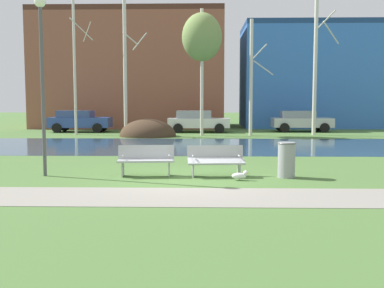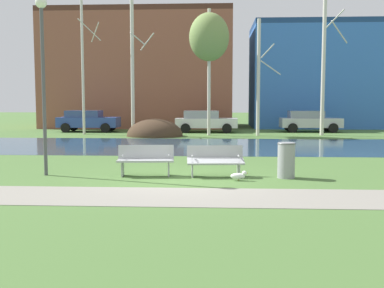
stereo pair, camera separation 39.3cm
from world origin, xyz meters
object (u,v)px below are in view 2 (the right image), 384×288
at_px(streetlamp, 43,56).
at_px(parked_sedan_second_white, 205,121).
at_px(parked_van_nearest_blue, 88,120).
at_px(bench_right, 215,160).
at_px(trash_bin, 286,160).
at_px(parked_hatch_third_silver, 309,121).
at_px(seagull, 239,176).
at_px(bench_left, 146,159).

distance_m(streetlamp, parked_sedan_second_white, 18.98).
relative_size(streetlamp, parked_sedan_second_white, 1.21).
bearing_deg(parked_van_nearest_blue, streetlamp, -77.79).
relative_size(bench_right, trash_bin, 1.66).
height_order(streetlamp, parked_hatch_third_silver, streetlamp).
relative_size(bench_right, parked_sedan_second_white, 0.40).
height_order(trash_bin, seagull, trash_bin).
height_order(streetlamp, parked_sedan_second_white, streetlamp).
xyz_separation_m(bench_right, parked_van_nearest_blue, (-8.87, 18.37, 0.31)).
xyz_separation_m(streetlamp, parked_van_nearest_blue, (-3.99, 18.42, -2.61)).
height_order(bench_left, parked_van_nearest_blue, parked_van_nearest_blue).
xyz_separation_m(bench_right, parked_hatch_third_silver, (6.34, 18.98, 0.29)).
height_order(seagull, parked_sedan_second_white, parked_sedan_second_white).
distance_m(bench_left, parked_van_nearest_blue, 19.62).
height_order(trash_bin, parked_van_nearest_blue, parked_van_nearest_blue).
bearing_deg(seagull, bench_left, 165.73).
distance_m(bench_right, parked_van_nearest_blue, 20.40).
relative_size(trash_bin, parked_van_nearest_blue, 0.24).
distance_m(trash_bin, parked_hatch_third_silver, 19.62).
bearing_deg(bench_left, parked_van_nearest_blue, 110.53).
height_order(parked_van_nearest_blue, parked_sedan_second_white, same).
relative_size(bench_left, streetlamp, 0.33).
bearing_deg(parked_hatch_third_silver, parked_van_nearest_blue, -177.68).
bearing_deg(parked_sedan_second_white, bench_right, -87.58).
bearing_deg(parked_van_nearest_blue, trash_bin, -59.66).
distance_m(bench_left, streetlamp, 4.11).
distance_m(seagull, parked_sedan_second_white, 19.03).
xyz_separation_m(bench_right, parked_sedan_second_white, (-0.77, 18.30, 0.30)).
xyz_separation_m(bench_left, parked_van_nearest_blue, (-6.88, 18.37, 0.31)).
height_order(bench_right, parked_hatch_third_silver, parked_hatch_third_silver).
height_order(bench_right, parked_sedan_second_white, parked_sedan_second_white).
distance_m(trash_bin, seagull, 1.48).
height_order(bench_left, parked_hatch_third_silver, parked_hatch_third_silver).
bearing_deg(parked_sedan_second_white, parked_hatch_third_silver, 5.50).
bearing_deg(streetlamp, trash_bin, -0.76).
relative_size(trash_bin, seagull, 2.08).
height_order(bench_right, seagull, bench_right).
distance_m(bench_right, parked_sedan_second_white, 18.32).
bearing_deg(bench_left, seagull, -14.27).
xyz_separation_m(bench_right, seagull, (0.63, -0.67, -0.34)).
relative_size(bench_left, parked_sedan_second_white, 0.40).
height_order(trash_bin, parked_hatch_third_silver, parked_hatch_third_silver).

